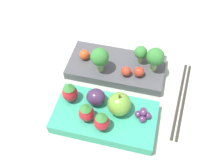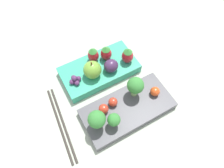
{
  "view_description": "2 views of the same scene",
  "coord_description": "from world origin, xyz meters",
  "px_view_note": "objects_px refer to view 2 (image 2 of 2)",
  "views": [
    {
      "loc": [
        0.06,
        -0.32,
        0.47
      ],
      "look_at": [
        0.0,
        -0.0,
        0.04
      ],
      "focal_mm": 40.0,
      "sensor_mm": 36.0,
      "label": 1
    },
    {
      "loc": [
        0.14,
        0.22,
        0.48
      ],
      "look_at": [
        0.0,
        -0.0,
        0.04
      ],
      "focal_mm": 32.0,
      "sensor_mm": 36.0,
      "label": 2
    }
  ],
  "objects_px": {
    "cherry_tomato_0": "(155,91)",
    "strawberry_2": "(128,56)",
    "grape_cluster": "(75,80)",
    "chopsticks_pair": "(61,123)",
    "broccoli_floret_0": "(97,120)",
    "plum": "(111,66)",
    "strawberry_1": "(94,55)",
    "strawberry_0": "(106,53)",
    "cherry_tomato_1": "(104,109)",
    "cherry_tomato_2": "(113,102)",
    "broccoli_floret_1": "(114,120)",
    "apple": "(92,70)",
    "bento_box_fruit": "(99,70)",
    "bento_box_savoury": "(127,109)"
  },
  "relations": [
    {
      "from": "cherry_tomato_1",
      "to": "grape_cluster",
      "type": "relative_size",
      "value": 0.73
    },
    {
      "from": "bento_box_fruit",
      "to": "strawberry_2",
      "type": "distance_m",
      "value": 0.09
    },
    {
      "from": "strawberry_1",
      "to": "chopsticks_pair",
      "type": "height_order",
      "value": "strawberry_1"
    },
    {
      "from": "strawberry_1",
      "to": "strawberry_2",
      "type": "xyz_separation_m",
      "value": [
        -0.08,
        0.05,
        0.0
      ]
    },
    {
      "from": "chopsticks_pair",
      "to": "bento_box_fruit",
      "type": "bearing_deg",
      "value": -152.53
    },
    {
      "from": "broccoli_floret_0",
      "to": "broccoli_floret_1",
      "type": "xyz_separation_m",
      "value": [
        -0.03,
        0.02,
        -0.01
      ]
    },
    {
      "from": "broccoli_floret_0",
      "to": "plum",
      "type": "relative_size",
      "value": 1.55
    },
    {
      "from": "broccoli_floret_0",
      "to": "strawberry_1",
      "type": "relative_size",
      "value": 1.31
    },
    {
      "from": "broccoli_floret_1",
      "to": "bento_box_savoury",
      "type": "bearing_deg",
      "value": -159.87
    },
    {
      "from": "cherry_tomato_0",
      "to": "strawberry_2",
      "type": "bearing_deg",
      "value": -89.44
    },
    {
      "from": "strawberry_2",
      "to": "plum",
      "type": "bearing_deg",
      "value": 1.8
    },
    {
      "from": "cherry_tomato_1",
      "to": "grape_cluster",
      "type": "xyz_separation_m",
      "value": [
        0.02,
        -0.11,
        0.0
      ]
    },
    {
      "from": "apple",
      "to": "strawberry_1",
      "type": "relative_size",
      "value": 1.2
    },
    {
      "from": "strawberry_0",
      "to": "strawberry_1",
      "type": "distance_m",
      "value": 0.03
    },
    {
      "from": "plum",
      "to": "cherry_tomato_0",
      "type": "bearing_deg",
      "value": 114.74
    },
    {
      "from": "cherry_tomato_0",
      "to": "grape_cluster",
      "type": "distance_m",
      "value": 0.21
    },
    {
      "from": "strawberry_0",
      "to": "strawberry_2",
      "type": "height_order",
      "value": "strawberry_2"
    },
    {
      "from": "apple",
      "to": "chopsticks_pair",
      "type": "bearing_deg",
      "value": 27.19
    },
    {
      "from": "broccoli_floret_1",
      "to": "chopsticks_pair",
      "type": "distance_m",
      "value": 0.14
    },
    {
      "from": "chopsticks_pair",
      "to": "cherry_tomato_2",
      "type": "bearing_deg",
      "value": 166.53
    },
    {
      "from": "cherry_tomato_0",
      "to": "grape_cluster",
      "type": "height_order",
      "value": "grape_cluster"
    },
    {
      "from": "bento_box_fruit",
      "to": "bento_box_savoury",
      "type": "bearing_deg",
      "value": 89.98
    },
    {
      "from": "strawberry_1",
      "to": "strawberry_2",
      "type": "bearing_deg",
      "value": 145.16
    },
    {
      "from": "bento_box_savoury",
      "to": "cherry_tomato_0",
      "type": "xyz_separation_m",
      "value": [
        -0.08,
        0.01,
        0.02
      ]
    },
    {
      "from": "broccoli_floret_1",
      "to": "grape_cluster",
      "type": "xyz_separation_m",
      "value": [
        0.02,
        -0.15,
        -0.02
      ]
    },
    {
      "from": "grape_cluster",
      "to": "apple",
      "type": "bearing_deg",
      "value": 173.08
    },
    {
      "from": "grape_cluster",
      "to": "chopsticks_pair",
      "type": "distance_m",
      "value": 0.12
    },
    {
      "from": "bento_box_fruit",
      "to": "strawberry_2",
      "type": "xyz_separation_m",
      "value": [
        -0.08,
        0.02,
        0.04
      ]
    },
    {
      "from": "bento_box_fruit",
      "to": "strawberry_1",
      "type": "bearing_deg",
      "value": -96.93
    },
    {
      "from": "strawberry_0",
      "to": "bento_box_fruit",
      "type": "bearing_deg",
      "value": 23.86
    },
    {
      "from": "broccoli_floret_0",
      "to": "strawberry_1",
      "type": "bearing_deg",
      "value": -117.35
    },
    {
      "from": "apple",
      "to": "plum",
      "type": "height_order",
      "value": "apple"
    },
    {
      "from": "cherry_tomato_1",
      "to": "apple",
      "type": "xyz_separation_m",
      "value": [
        -0.03,
        -0.1,
        0.02
      ]
    },
    {
      "from": "bento_box_fruit",
      "to": "cherry_tomato_0",
      "type": "relative_size",
      "value": 8.91
    },
    {
      "from": "cherry_tomato_0",
      "to": "chopsticks_pair",
      "type": "height_order",
      "value": "cherry_tomato_0"
    },
    {
      "from": "broccoli_floret_1",
      "to": "cherry_tomato_1",
      "type": "relative_size",
      "value": 1.9
    },
    {
      "from": "strawberry_0",
      "to": "chopsticks_pair",
      "type": "distance_m",
      "value": 0.22
    },
    {
      "from": "cherry_tomato_0",
      "to": "strawberry_2",
      "type": "xyz_separation_m",
      "value": [
        0.0,
        -0.12,
        0.02
      ]
    },
    {
      "from": "broccoli_floret_0",
      "to": "apple",
      "type": "distance_m",
      "value": 0.14
    },
    {
      "from": "bento_box_fruit",
      "to": "cherry_tomato_2",
      "type": "bearing_deg",
      "value": 77.76
    },
    {
      "from": "cherry_tomato_2",
      "to": "strawberry_0",
      "type": "bearing_deg",
      "value": -114.86
    },
    {
      "from": "broccoli_floret_1",
      "to": "chopsticks_pair",
      "type": "xyz_separation_m",
      "value": [
        0.11,
        -0.08,
        -0.05
      ]
    },
    {
      "from": "bento_box_fruit",
      "to": "strawberry_1",
      "type": "distance_m",
      "value": 0.05
    },
    {
      "from": "cherry_tomato_2",
      "to": "strawberry_2",
      "type": "xyz_separation_m",
      "value": [
        -0.1,
        -0.09,
        0.02
      ]
    },
    {
      "from": "broccoli_floret_1",
      "to": "plum",
      "type": "distance_m",
      "value": 0.15
    },
    {
      "from": "apple",
      "to": "strawberry_2",
      "type": "bearing_deg",
      "value": 174.54
    },
    {
      "from": "grape_cluster",
      "to": "strawberry_0",
      "type": "bearing_deg",
      "value": -168.04
    },
    {
      "from": "bento_box_savoury",
      "to": "cherry_tomato_1",
      "type": "xyz_separation_m",
      "value": [
        0.05,
        -0.02,
        0.02
      ]
    },
    {
      "from": "cherry_tomato_1",
      "to": "chopsticks_pair",
      "type": "relative_size",
      "value": 0.12
    },
    {
      "from": "cherry_tomato_1",
      "to": "apple",
      "type": "height_order",
      "value": "apple"
    }
  ]
}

